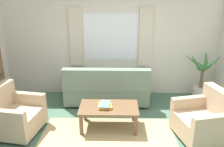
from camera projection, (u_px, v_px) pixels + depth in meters
name	position (u px, v px, depth m)	size (l,w,h in m)	color
ground_plane	(107.00, 144.00, 4.03)	(6.24, 6.24, 0.00)	#476B56
wall_back	(111.00, 43.00, 5.74)	(5.32, 0.12, 2.60)	silver
window_with_curtains	(111.00, 37.00, 5.61)	(1.98, 0.07, 1.40)	white
area_rug	(107.00, 144.00, 4.03)	(2.41, 1.69, 0.01)	tan
couch	(107.00, 89.00, 5.40)	(1.90, 0.82, 0.92)	slate
armchair_left	(13.00, 115.00, 4.28)	(0.94, 0.96, 0.88)	tan
armchair_right	(205.00, 120.00, 4.11)	(0.99, 1.01, 0.88)	tan
coffee_table	(109.00, 109.00, 4.41)	(1.10, 0.64, 0.44)	brown
book_stack_on_table	(105.00, 105.00, 4.38)	(0.28, 0.34, 0.07)	gold
potted_plant	(201.00, 81.00, 5.48)	(0.95, 1.15, 1.30)	#B7B2A8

